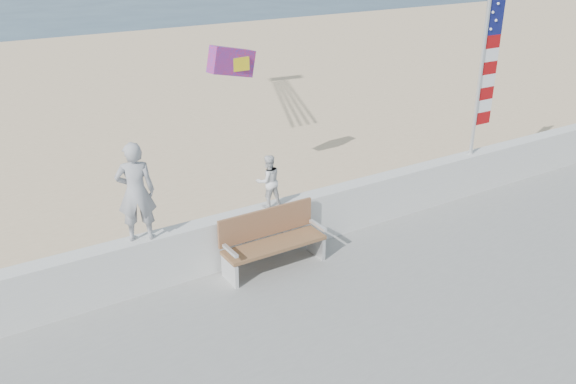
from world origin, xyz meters
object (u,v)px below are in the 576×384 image
(adult, at_px, (136,192))
(bench, at_px, (272,239))
(flag, at_px, (486,64))
(child, at_px, (268,181))

(adult, xyz_separation_m, bench, (2.09, -0.45, -1.18))
(flag, bearing_deg, adult, 180.00)
(child, height_order, bench, child)
(adult, relative_size, flag, 0.45)
(adult, height_order, child, adult)
(flag, bearing_deg, child, 180.00)
(bench, xyz_separation_m, flag, (5.35, 0.45, 2.30))
(adult, distance_m, bench, 2.44)
(child, relative_size, flag, 0.27)
(child, bearing_deg, adult, 4.49)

